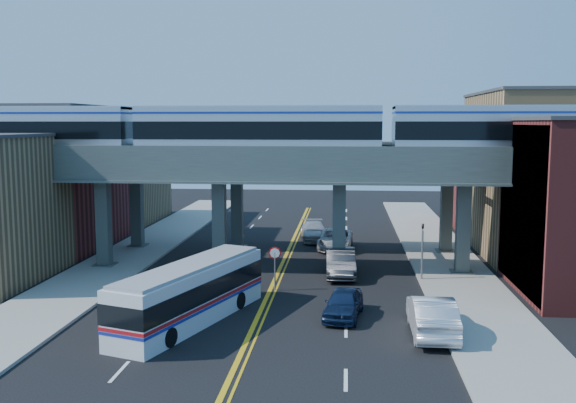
% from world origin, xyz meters
% --- Properties ---
extents(ground, '(120.00, 120.00, 0.00)m').
position_xyz_m(ground, '(0.00, 0.00, 0.00)').
color(ground, black).
rests_on(ground, ground).
extents(sidewalk_west, '(5.00, 70.00, 0.16)m').
position_xyz_m(sidewalk_west, '(-11.50, 10.00, 0.08)').
color(sidewalk_west, gray).
rests_on(sidewalk_west, ground).
extents(sidewalk_east, '(5.00, 70.00, 0.16)m').
position_xyz_m(sidewalk_east, '(11.50, 10.00, 0.08)').
color(sidewalk_east, gray).
rests_on(sidewalk_east, ground).
extents(building_west_b, '(8.00, 14.00, 11.00)m').
position_xyz_m(building_west_b, '(-18.50, 16.00, 5.50)').
color(building_west_b, maroon).
rests_on(building_west_b, ground).
extents(building_west_c, '(8.00, 10.00, 8.00)m').
position_xyz_m(building_west_c, '(-18.50, 29.00, 4.00)').
color(building_west_c, olive).
rests_on(building_west_c, ground).
extents(building_east_b, '(8.00, 14.00, 12.00)m').
position_xyz_m(building_east_b, '(18.50, 16.00, 6.00)').
color(building_east_b, olive).
rests_on(building_east_b, ground).
extents(building_east_c, '(8.00, 10.00, 9.00)m').
position_xyz_m(building_east_c, '(18.50, 29.00, 4.50)').
color(building_east_c, maroon).
rests_on(building_east_c, ground).
extents(mural_panel, '(0.10, 9.50, 9.50)m').
position_xyz_m(mural_panel, '(14.55, 4.00, 4.75)').
color(mural_panel, teal).
rests_on(mural_panel, ground).
extents(elevated_viaduct_near, '(52.00, 3.60, 7.40)m').
position_xyz_m(elevated_viaduct_near, '(0.00, 8.00, 6.47)').
color(elevated_viaduct_near, '#444F4D').
rests_on(elevated_viaduct_near, ground).
extents(elevated_viaduct_far, '(52.00, 3.60, 7.40)m').
position_xyz_m(elevated_viaduct_far, '(0.00, 15.00, 6.47)').
color(elevated_viaduct_far, '#444F4D').
rests_on(elevated_viaduct_far, ground).
extents(transit_train, '(49.22, 3.09, 3.60)m').
position_xyz_m(transit_train, '(-1.31, 8.00, 9.35)').
color(transit_train, black).
rests_on(transit_train, elevated_viaduct_near).
extents(stop_sign, '(0.76, 0.09, 2.63)m').
position_xyz_m(stop_sign, '(0.30, 3.00, 1.76)').
color(stop_sign, slate).
rests_on(stop_sign, ground).
extents(traffic_signal, '(0.15, 0.18, 4.10)m').
position_xyz_m(traffic_signal, '(9.20, 6.00, 2.30)').
color(traffic_signal, slate).
rests_on(traffic_signal, ground).
extents(transit_bus, '(5.79, 11.04, 2.79)m').
position_xyz_m(transit_bus, '(-3.19, -3.43, 1.43)').
color(transit_bus, silver).
rests_on(transit_bus, ground).
extents(car_lane_a, '(2.31, 4.49, 1.46)m').
position_xyz_m(car_lane_a, '(4.36, -1.96, 0.73)').
color(car_lane_a, '#101F3D').
rests_on(car_lane_a, ground).
extents(car_lane_b, '(2.04, 5.35, 1.74)m').
position_xyz_m(car_lane_b, '(4.14, 7.00, 0.87)').
color(car_lane_b, '#2F2F32').
rests_on(car_lane_b, ground).
extents(car_lane_c, '(2.80, 5.64, 1.54)m').
position_xyz_m(car_lane_c, '(3.64, 15.88, 0.77)').
color(car_lane_c, '#BBBABD').
rests_on(car_lane_c, ground).
extents(car_lane_d, '(2.79, 5.47, 1.52)m').
position_xyz_m(car_lane_d, '(1.80, 19.46, 0.76)').
color(car_lane_d, '#AFB0B4').
rests_on(car_lane_d, ground).
extents(car_parked_curb, '(1.98, 5.60, 1.84)m').
position_xyz_m(car_parked_curb, '(8.50, -4.22, 0.92)').
color(car_parked_curb, silver).
rests_on(car_parked_curb, ground).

